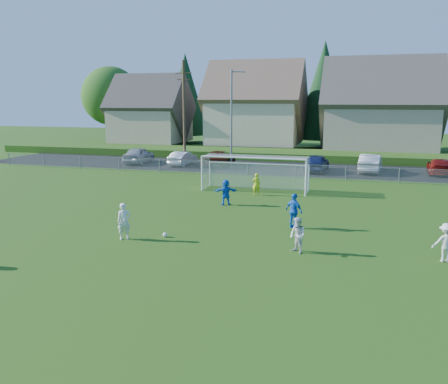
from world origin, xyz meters
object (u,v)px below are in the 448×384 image
Objects in this scene: car_a at (139,155)px; car_e at (317,163)px; car_f at (371,163)px; car_g at (440,167)px; player_blue_a at (294,211)px; goalkeeper at (256,184)px; car_c at (219,158)px; player_blue_b at (226,192)px; soccer_goal at (256,168)px; player_white_b at (298,235)px; player_white_a at (124,221)px; soccer_ball at (165,235)px; player_white_c at (446,242)px; car_b at (183,158)px.

car_a is 1.05× the size of car_e.
car_f is 5.72m from car_g.
goalkeeper is at bearing -30.59° from player_blue_a.
car_g is at bearing 177.98° from car_c.
player_blue_b is 0.21× the size of soccer_goal.
player_white_a is at bearing -134.73° from player_white_b.
car_c is at bearing -80.93° from goalkeeper.
car_a is at bearing 118.71° from soccer_ball.
car_g is (19.78, 0.18, -0.06)m from car_c.
soccer_goal reaches higher than player_white_a.
car_g is 17.90m from soccer_goal.
player_blue_a is at bearing -34.15° from player_white_c.
player_white_c is at bearing -0.27° from soccer_ball.
player_white_c reaches higher than car_b.
player_blue_a reaches higher than player_white_c.
car_c is 14.08m from car_f.
car_f is (14.07, -0.14, 0.07)m from car_c.
soccer_ball is at bearing 59.45° from player_blue_b.
player_blue_b is (2.51, 8.28, -0.06)m from player_white_a.
player_blue_a is at bearing 143.79° from player_white_b.
car_c is at bearing -29.63° from player_blue_a.
goalkeeper is 0.20× the size of soccer_goal.
soccer_goal is (3.26, 13.35, 0.78)m from player_white_a.
player_white_b is 0.86× the size of player_blue_a.
car_c is 9.53m from car_e.
car_g is (15.25, 24.08, 0.57)m from soccer_ball.
player_blue_a is 0.38× the size of car_g.
player_white_c is 13.53m from player_blue_b.
player_blue_b is 15.85m from car_e.
soccer_goal reaches higher than car_a.
car_a is at bearing 1.26° from car_e.
soccer_ball is 0.05× the size of car_g.
player_blue_b is at bearing 53.77° from goalkeeper.
car_a is 4.83m from car_b.
player_blue_a is (5.59, 3.29, 0.77)m from soccer_ball.
soccer_goal is (6.13, -11.35, 0.89)m from car_c.
player_blue_b is (-5.44, 8.07, 0.03)m from player_white_b.
car_f is (-2.54, 23.81, 0.02)m from player_white_c.
goalkeeper is at bearing 135.44° from car_a.
car_a is 1.03× the size of car_g.
player_white_a is 0.32× the size of car_c.
car_g reaches higher than soccer_ball.
car_b is (4.82, -0.19, -0.14)m from car_a.
car_e is at bearing -179.19° from car_b.
player_white_c is 0.33× the size of car_a.
goalkeeper reaches higher than soccer_ball.
player_blue_b is 3.64m from goalkeeper.
player_white_b reaches higher than car_c.
soccer_goal is at bearing -57.10° from player_white_c.
car_e is 0.93× the size of car_f.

